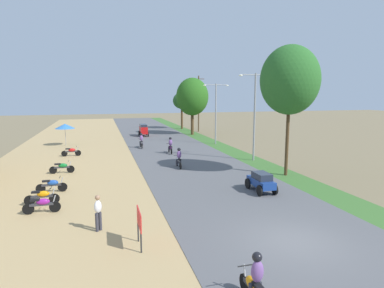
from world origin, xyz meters
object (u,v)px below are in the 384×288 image
Objects in this scene: pedestrian_on_shoulder at (98,211)px; parked_motorbike_fourth at (62,167)px; streetlamp_mid at (216,109)px; motorbike_ahead_fourth at (141,141)px; vendor_umbrella at (65,126)px; median_tree_third at (182,101)px; parked_motorbike_second at (42,196)px; streetlamp_near at (255,111)px; parked_motorbike_nearest at (42,204)px; car_van_red at (143,129)px; parked_motorbike_fifth at (71,151)px; utility_pole_near at (199,103)px; motorbike_ahead_second at (179,158)px; motorbike_ahead_third at (170,146)px; median_tree_nearest at (290,80)px; parked_motorbike_third at (52,184)px; motorbike_foreground_rider at (255,280)px; car_sedan_blue at (261,181)px; median_tree_second at (192,97)px; street_signboard at (139,221)px.

parked_motorbike_fourth is at bearing 102.96° from pedestrian_on_shoulder.
streetlamp_mid reaches higher than motorbike_ahead_fourth.
vendor_umbrella is 0.41× the size of median_tree_third.
parked_motorbike_second is 18.56m from streetlamp_near.
car_van_red reaches higher than parked_motorbike_nearest.
vendor_umbrella is at bearing 99.34° from parked_motorbike_fifth.
utility_pole_near is 4.87× the size of motorbike_ahead_second.
streetlamp_mid is 3.95× the size of motorbike_ahead_third.
pedestrian_on_shoulder is 0.23× the size of streetlamp_mid.
median_tree_nearest reaches higher than pedestrian_on_shoulder.
motorbike_ahead_third reaches higher than parked_motorbike_nearest.
motorbike_ahead_second is (9.93, -14.83, -1.45)m from vendor_umbrella.
motorbike_ahead_fourth is (7.22, 15.08, 0.30)m from parked_motorbike_third.
parked_motorbike_fifth is 0.75× the size of car_van_red.
median_tree_third reaches higher than motorbike_ahead_fourth.
parked_motorbike_fourth is 1.00× the size of motorbike_foreground_rider.
streetlamp_mid is (16.12, 19.47, 3.65)m from parked_motorbike_nearest.
parked_motorbike_fifth is 24.94m from utility_pole_near.
motorbike_ahead_third reaches higher than car_sedan_blue.
pedestrian_on_shoulder is 0.26× the size of median_tree_third.
car_van_red is 1.34× the size of motorbike_ahead_fourth.
utility_pole_near is at bearing 80.01° from car_sedan_blue.
median_tree_third is 0.70× the size of utility_pole_near.
vendor_umbrella is at bearing 92.54° from parked_motorbike_nearest.
car_van_red is 1.34× the size of motorbike_ahead_third.
median_tree_nearest reaches higher than median_tree_second.
parked_motorbike_nearest is 0.80× the size of car_sedan_blue.
median_tree_nearest is at bearing -91.44° from streetlamp_near.
pedestrian_on_shoulder is at bearing -119.37° from motorbike_ahead_second.
parked_motorbike_second is 18.87m from motorbike_ahead_fourth.
parked_motorbike_fifth is at bearing 97.83° from pedestrian_on_shoulder.
car_sedan_blue is 14.47m from motorbike_ahead_third.
parked_motorbike_fourth is 0.22× the size of median_tree_second.
motorbike_ahead_second is (8.94, 4.35, 0.30)m from parked_motorbike_third.
streetlamp_near is (16.14, 5.62, 3.96)m from parked_motorbike_third.
utility_pole_near is at bearing 85.49° from streetlamp_near.
motorbike_ahead_fourth reaches higher than parked_motorbike_fifth.
car_van_red is at bearing 106.04° from median_tree_nearest.
vendor_umbrella is at bearing 94.29° from parked_motorbike_fourth.
median_tree_second reaches higher than car_van_red.
parked_motorbike_third is 14.94m from motorbike_foreground_rider.
median_tree_nearest is (16.19, 2.24, 6.39)m from parked_motorbike_second.
parked_motorbike_fifth is 26.18m from motorbike_foreground_rider.
median_tree_second reaches higher than parked_motorbike_second.
parked_motorbike_third is 30.19m from median_tree_second.
vendor_umbrella is at bearing 153.42° from motorbike_ahead_fourth.
street_signboard is 40.28m from utility_pole_near.
median_tree_third reaches higher than parked_motorbike_third.
parked_motorbike_nearest is 1.00× the size of motorbike_foreground_rider.
vendor_umbrella is 1.40× the size of motorbike_ahead_third.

